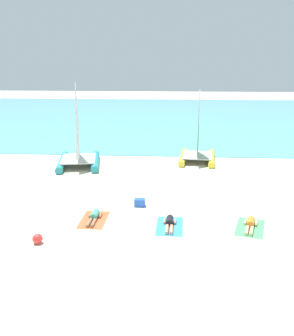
{
  "coord_description": "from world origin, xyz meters",
  "views": [
    {
      "loc": [
        1.22,
        -12.92,
        6.67
      ],
      "look_at": [
        0.0,
        5.8,
        1.2
      ],
      "focal_mm": 39.73,
      "sensor_mm": 36.0,
      "label": 1
    }
  ],
  "objects_px": {
    "sunbather_left": "(94,216)",
    "beach_ball": "(38,239)",
    "sailboat_teal": "(78,154)",
    "cooler_box": "(140,202)",
    "sunbather_middle": "(170,223)",
    "sunbather_right": "(250,224)",
    "towel_right": "(250,227)",
    "sailboat_yellow": "(197,151)",
    "towel_left": "(94,220)",
    "towel_middle": "(170,226)"
  },
  "relations": [
    {
      "from": "sunbather_left",
      "to": "beach_ball",
      "type": "height_order",
      "value": "beach_ball"
    },
    {
      "from": "sailboat_teal",
      "to": "cooler_box",
      "type": "bearing_deg",
      "value": -65.74
    },
    {
      "from": "beach_ball",
      "to": "cooler_box",
      "type": "bearing_deg",
      "value": 48.44
    },
    {
      "from": "sunbather_middle",
      "to": "cooler_box",
      "type": "bearing_deg",
      "value": 126.25
    },
    {
      "from": "sunbather_right",
      "to": "sunbather_left",
      "type": "bearing_deg",
      "value": -167.25
    },
    {
      "from": "towel_right",
      "to": "cooler_box",
      "type": "height_order",
      "value": "cooler_box"
    },
    {
      "from": "sailboat_teal",
      "to": "towel_right",
      "type": "relative_size",
      "value": 2.82
    },
    {
      "from": "sunbather_middle",
      "to": "sunbather_right",
      "type": "xyz_separation_m",
      "value": [
        3.34,
        0.08,
        0.0
      ]
    },
    {
      "from": "towel_right",
      "to": "cooler_box",
      "type": "bearing_deg",
      "value": 156.63
    },
    {
      "from": "sailboat_yellow",
      "to": "sailboat_teal",
      "type": "distance_m",
      "value": 7.97
    },
    {
      "from": "towel_left",
      "to": "sunbather_middle",
      "type": "distance_m",
      "value": 3.31
    },
    {
      "from": "sailboat_teal",
      "to": "beach_ball",
      "type": "bearing_deg",
      "value": -94.42
    },
    {
      "from": "beach_ball",
      "to": "sailboat_teal",
      "type": "bearing_deg",
      "value": 95.54
    },
    {
      "from": "beach_ball",
      "to": "cooler_box",
      "type": "relative_size",
      "value": 0.78
    },
    {
      "from": "towel_left",
      "to": "sunbather_right",
      "type": "height_order",
      "value": "sunbather_right"
    },
    {
      "from": "cooler_box",
      "to": "sunbather_left",
      "type": "bearing_deg",
      "value": -138.5
    },
    {
      "from": "sunbather_left",
      "to": "cooler_box",
      "type": "relative_size",
      "value": 3.12
    },
    {
      "from": "sunbather_middle",
      "to": "towel_left",
      "type": "bearing_deg",
      "value": 175.26
    },
    {
      "from": "sailboat_yellow",
      "to": "cooler_box",
      "type": "distance_m",
      "value": 8.96
    },
    {
      "from": "towel_left",
      "to": "sunbather_left",
      "type": "relative_size",
      "value": 1.22
    },
    {
      "from": "sunbather_middle",
      "to": "sunbather_right",
      "type": "distance_m",
      "value": 3.35
    },
    {
      "from": "sunbather_left",
      "to": "beach_ball",
      "type": "xyz_separation_m",
      "value": [
        -1.68,
        -2.34,
        0.06
      ]
    },
    {
      "from": "sailboat_yellow",
      "to": "towel_middle",
      "type": "relative_size",
      "value": 2.53
    },
    {
      "from": "towel_middle",
      "to": "towel_right",
      "type": "xyz_separation_m",
      "value": [
        3.33,
        0.08,
        0.0
      ]
    },
    {
      "from": "sailboat_yellow",
      "to": "towel_middle",
      "type": "height_order",
      "value": "sailboat_yellow"
    },
    {
      "from": "towel_left",
      "to": "cooler_box",
      "type": "relative_size",
      "value": 3.8
    },
    {
      "from": "sailboat_teal",
      "to": "sunbather_right",
      "type": "bearing_deg",
      "value": -52.94
    },
    {
      "from": "sailboat_yellow",
      "to": "towel_middle",
      "type": "xyz_separation_m",
      "value": [
        -1.81,
        -10.47,
        -0.71
      ]
    },
    {
      "from": "sailboat_yellow",
      "to": "sunbather_right",
      "type": "height_order",
      "value": "sailboat_yellow"
    },
    {
      "from": "sunbather_left",
      "to": "sunbather_middle",
      "type": "bearing_deg",
      "value": -6.18
    },
    {
      "from": "sailboat_teal",
      "to": "cooler_box",
      "type": "xyz_separation_m",
      "value": [
        4.57,
        -6.71,
        -0.62
      ]
    },
    {
      "from": "sailboat_yellow",
      "to": "sunbather_left",
      "type": "xyz_separation_m",
      "value": [
        -5.09,
        -9.97,
        -0.59
      ]
    },
    {
      "from": "towel_middle",
      "to": "sunbather_right",
      "type": "relative_size",
      "value": 1.23
    },
    {
      "from": "sunbather_left",
      "to": "sunbather_right",
      "type": "xyz_separation_m",
      "value": [
        6.63,
        -0.35,
        0.0
      ]
    },
    {
      "from": "towel_left",
      "to": "towel_right",
      "type": "bearing_deg",
      "value": -3.03
    },
    {
      "from": "towel_left",
      "to": "sunbather_right",
      "type": "xyz_separation_m",
      "value": [
        6.63,
        -0.29,
        0.13
      ]
    },
    {
      "from": "sunbather_left",
      "to": "towel_right",
      "type": "xyz_separation_m",
      "value": [
        6.61,
        -0.42,
        -0.13
      ]
    },
    {
      "from": "towel_left",
      "to": "towel_middle",
      "type": "distance_m",
      "value": 3.31
    },
    {
      "from": "towel_middle",
      "to": "sailboat_yellow",
      "type": "bearing_deg",
      "value": 80.19
    },
    {
      "from": "sailboat_yellow",
      "to": "towel_left",
      "type": "bearing_deg",
      "value": -111.38
    },
    {
      "from": "sailboat_yellow",
      "to": "sailboat_teal",
      "type": "relative_size",
      "value": 0.9
    },
    {
      "from": "sailboat_teal",
      "to": "sailboat_yellow",
      "type": "bearing_deg",
      "value": 1.76
    },
    {
      "from": "towel_middle",
      "to": "sunbather_right",
      "type": "distance_m",
      "value": 3.35
    },
    {
      "from": "beach_ball",
      "to": "cooler_box",
      "type": "height_order",
      "value": "beach_ball"
    },
    {
      "from": "sailboat_yellow",
      "to": "towel_right",
      "type": "distance_m",
      "value": 10.52
    },
    {
      "from": "sailboat_yellow",
      "to": "sailboat_teal",
      "type": "height_order",
      "value": "sailboat_teal"
    },
    {
      "from": "sunbather_right",
      "to": "cooler_box",
      "type": "bearing_deg",
      "value": 173.16
    },
    {
      "from": "sailboat_teal",
      "to": "sunbather_left",
      "type": "height_order",
      "value": "sailboat_teal"
    },
    {
      "from": "sailboat_teal",
      "to": "sunbather_left",
      "type": "xyz_separation_m",
      "value": [
        2.71,
        -8.35,
        -0.67
      ]
    },
    {
      "from": "sailboat_teal",
      "to": "sunbather_middle",
      "type": "height_order",
      "value": "sailboat_teal"
    }
  ]
}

